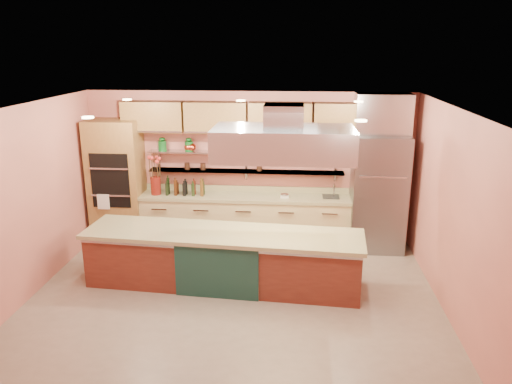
# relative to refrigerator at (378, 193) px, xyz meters

# --- Properties ---
(floor) EXTENTS (6.00, 5.00, 0.02)m
(floor) POSITION_rel_refrigerator_xyz_m (-2.35, -2.14, -1.06)
(floor) COLOR gray
(floor) RESTS_ON ground
(ceiling) EXTENTS (6.00, 5.00, 0.02)m
(ceiling) POSITION_rel_refrigerator_xyz_m (-2.35, -2.14, 1.75)
(ceiling) COLOR black
(ceiling) RESTS_ON wall_back
(wall_back) EXTENTS (6.00, 0.04, 2.80)m
(wall_back) POSITION_rel_refrigerator_xyz_m (-2.35, 0.36, 0.35)
(wall_back) COLOR #C26B5B
(wall_back) RESTS_ON floor
(wall_front) EXTENTS (6.00, 0.04, 2.80)m
(wall_front) POSITION_rel_refrigerator_xyz_m (-2.35, -4.64, 0.35)
(wall_front) COLOR #C26B5B
(wall_front) RESTS_ON floor
(wall_left) EXTENTS (0.04, 5.00, 2.80)m
(wall_left) POSITION_rel_refrigerator_xyz_m (-5.35, -2.14, 0.35)
(wall_left) COLOR #C26B5B
(wall_left) RESTS_ON floor
(wall_right) EXTENTS (0.04, 5.00, 2.80)m
(wall_right) POSITION_rel_refrigerator_xyz_m (0.65, -2.14, 0.35)
(wall_right) COLOR #C26B5B
(wall_right) RESTS_ON floor
(oven_stack) EXTENTS (0.95, 0.64, 2.30)m
(oven_stack) POSITION_rel_refrigerator_xyz_m (-4.80, 0.04, 0.10)
(oven_stack) COLOR olive
(oven_stack) RESTS_ON floor
(refrigerator) EXTENTS (0.95, 0.72, 2.10)m
(refrigerator) POSITION_rel_refrigerator_xyz_m (0.00, 0.00, 0.00)
(refrigerator) COLOR slate
(refrigerator) RESTS_ON floor
(back_counter) EXTENTS (3.84, 0.64, 0.93)m
(back_counter) POSITION_rel_refrigerator_xyz_m (-2.40, 0.06, -0.58)
(back_counter) COLOR tan
(back_counter) RESTS_ON floor
(wall_shelf_lower) EXTENTS (3.60, 0.26, 0.03)m
(wall_shelf_lower) POSITION_rel_refrigerator_xyz_m (-2.40, 0.23, 0.30)
(wall_shelf_lower) COLOR #AEB1B6
(wall_shelf_lower) RESTS_ON wall_back
(wall_shelf_upper) EXTENTS (3.60, 0.26, 0.03)m
(wall_shelf_upper) POSITION_rel_refrigerator_xyz_m (-2.40, 0.23, 0.65)
(wall_shelf_upper) COLOR #AEB1B6
(wall_shelf_upper) RESTS_ON wall_back
(upper_cabinets) EXTENTS (4.60, 0.36, 0.55)m
(upper_cabinets) POSITION_rel_refrigerator_xyz_m (-2.35, 0.18, 1.30)
(upper_cabinets) COLOR olive
(upper_cabinets) RESTS_ON wall_back
(range_hood) EXTENTS (2.00, 1.00, 0.45)m
(range_hood) POSITION_rel_refrigerator_xyz_m (-1.66, -1.66, 1.20)
(range_hood) COLOR #AEB1B6
(range_hood) RESTS_ON ceiling
(ceiling_downlights) EXTENTS (4.00, 2.80, 0.02)m
(ceiling_downlights) POSITION_rel_refrigerator_xyz_m (-2.35, -1.94, 1.72)
(ceiling_downlights) COLOR #FFE5A5
(ceiling_downlights) RESTS_ON ceiling
(island) EXTENTS (4.21, 1.21, 0.87)m
(island) POSITION_rel_refrigerator_xyz_m (-2.56, -1.66, -0.62)
(island) COLOR maroon
(island) RESTS_ON floor
(flower_vase) EXTENTS (0.19, 0.19, 0.33)m
(flower_vase) POSITION_rel_refrigerator_xyz_m (-4.05, 0.01, 0.05)
(flower_vase) COLOR #62140E
(flower_vase) RESTS_ON back_counter
(oil_bottle_cluster) EXTENTS (0.79, 0.30, 0.25)m
(oil_bottle_cluster) POSITION_rel_refrigerator_xyz_m (-3.51, 0.01, 0.00)
(oil_bottle_cluster) COLOR black
(oil_bottle_cluster) RESTS_ON back_counter
(kitchen_scale) EXTENTS (0.18, 0.15, 0.08)m
(kitchen_scale) POSITION_rel_refrigerator_xyz_m (-1.67, 0.01, -0.08)
(kitchen_scale) COLOR silver
(kitchen_scale) RESTS_ON back_counter
(bar_faucet) EXTENTS (0.04, 0.04, 0.25)m
(bar_faucet) POSITION_rel_refrigerator_xyz_m (-0.78, 0.11, 0.00)
(bar_faucet) COLOR silver
(bar_faucet) RESTS_ON back_counter
(copper_kettle) EXTENTS (0.25, 0.25, 0.15)m
(copper_kettle) POSITION_rel_refrigerator_xyz_m (-3.41, 0.23, 0.74)
(copper_kettle) COLOR #CC472F
(copper_kettle) RESTS_ON wall_shelf_upper
(green_canister) EXTENTS (0.16, 0.16, 0.17)m
(green_canister) POSITION_rel_refrigerator_xyz_m (-2.70, 0.23, 0.75)
(green_canister) COLOR #104B19
(green_canister) RESTS_ON wall_shelf_upper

